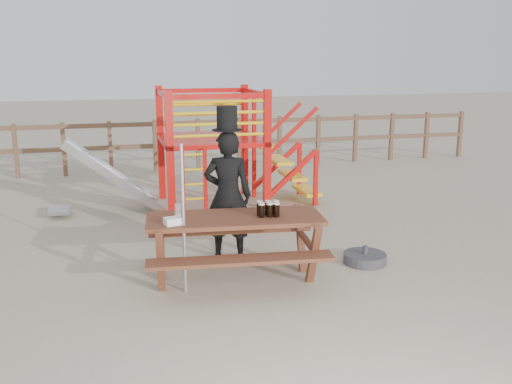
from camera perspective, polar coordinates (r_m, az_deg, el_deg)
name	(u,v)px	position (r m, az deg, el deg)	size (l,w,h in m)	color
ground	(250,282)	(6.88, -0.63, -8.97)	(60.00, 60.00, 0.00)	tan
back_fence	(177,139)	(13.40, -7.95, 5.25)	(15.09, 0.09, 1.20)	brown
playground_fort	(207,147)	(10.02, -4.94, 4.50)	(4.71, 1.84, 2.10)	red
picnic_table	(235,240)	(6.76, -2.11, -4.86)	(2.19, 1.62, 0.79)	brown
man_with_hat	(228,192)	(7.42, -2.84, 0.00)	(0.71, 0.57, 2.01)	black
metal_pole	(184,220)	(6.38, -7.26, -2.80)	(0.04, 0.04, 1.71)	#B2B2B7
parasol_base	(365,258)	(7.58, 10.83, -6.52)	(0.56, 0.56, 0.24)	#37373C
paper_bag	(173,221)	(6.42, -8.33, -2.90)	(0.18, 0.14, 0.08)	white
stout_pints	(269,209)	(6.68, 1.26, -1.68)	(0.27, 0.20, 0.17)	black
empty_glasses	(178,211)	(6.73, -7.82, -1.85)	(0.07, 0.07, 0.15)	silver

